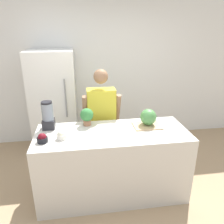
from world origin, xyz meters
The scene contains 11 objects.
ground_plane centered at (0.00, 0.00, 0.00)m, with size 14.00×14.00×0.00m, color tan.
wall_back centered at (0.00, 2.08, 1.30)m, with size 8.00×0.06×2.60m.
counter_island centered at (0.00, 0.38, 0.46)m, with size 1.89×0.75×0.91m.
refrigerator centered at (-0.83, 1.69, 0.89)m, with size 0.75×0.70×1.79m.
person centered at (-0.08, 0.97, 0.81)m, with size 0.55×0.26×1.59m.
cutting_board centered at (0.47, 0.48, 0.92)m, with size 0.36×0.28×0.01m.
watermelon centered at (0.49, 0.50, 1.03)m, with size 0.21×0.21×0.21m.
bowl_cherries centered at (-0.82, 0.23, 0.96)m, with size 0.12×0.12×0.11m.
bowl_cream centered at (-0.61, 0.28, 0.96)m, with size 0.11×0.11×0.11m.
blender centered at (-0.79, 0.60, 1.08)m, with size 0.15×0.15×0.36m.
potted_plant centered at (-0.30, 0.63, 1.04)m, with size 0.17×0.17×0.23m.
Camera 1 is at (-0.36, -2.03, 2.11)m, focal length 35.00 mm.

